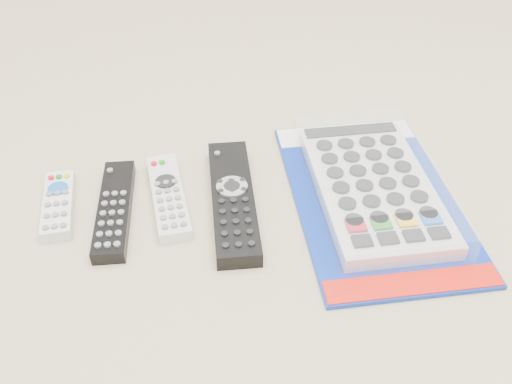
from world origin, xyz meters
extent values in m
plane|color=tan|center=(0.00, 0.00, 0.00)|extent=(5.00, 5.00, 0.00)
cube|color=silver|center=(-0.22, 0.03, 0.01)|extent=(0.05, 0.14, 0.02)
cylinder|color=blue|center=(-0.22, 0.05, 0.02)|extent=(0.03, 0.03, 0.00)
cube|color=black|center=(-0.15, 0.00, 0.01)|extent=(0.08, 0.20, 0.02)
cube|color=silver|center=(-0.07, 0.01, 0.01)|extent=(0.05, 0.18, 0.02)
cylinder|color=black|center=(-0.07, 0.03, 0.02)|extent=(0.03, 0.03, 0.00)
cube|color=black|center=(0.02, -0.03, 0.01)|extent=(0.10, 0.25, 0.02)
cylinder|color=silver|center=(0.02, -0.01, 0.02)|extent=(0.05, 0.05, 0.00)
cube|color=navy|center=(0.21, -0.07, 0.00)|extent=(0.27, 0.40, 0.01)
cube|color=silver|center=(0.23, 0.09, 0.01)|extent=(0.23, 0.08, 0.00)
cube|color=red|center=(0.19, -0.23, 0.01)|extent=(0.22, 0.06, 0.00)
cube|color=silver|center=(0.21, -0.06, 0.02)|extent=(0.19, 0.30, 0.02)
cube|color=white|center=(0.21, -0.06, 0.03)|extent=(0.21, 0.32, 0.04)
camera|label=1|loc=(-0.11, -0.62, 0.54)|focal=40.00mm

